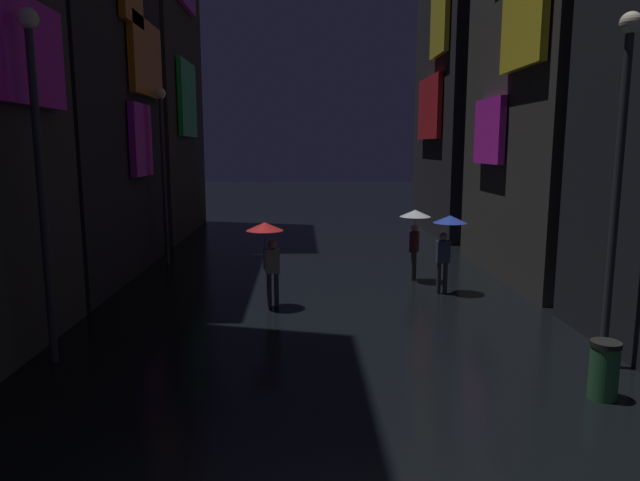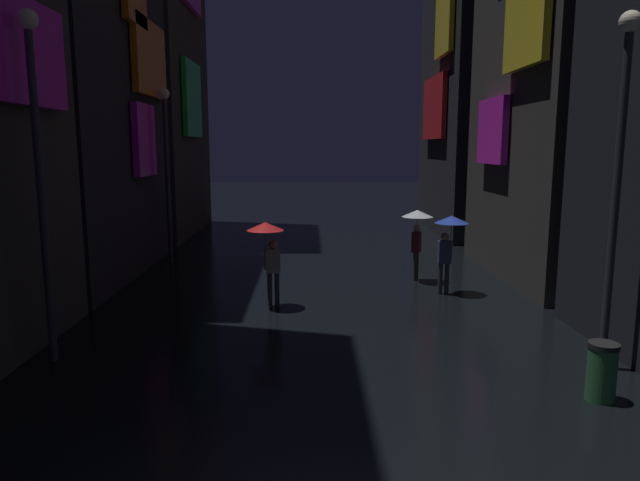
% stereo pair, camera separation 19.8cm
% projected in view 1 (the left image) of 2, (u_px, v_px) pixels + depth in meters
% --- Properties ---
extents(building_left_mid, '(4.25, 8.30, 13.74)m').
position_uv_depth(building_left_mid, '(59.00, 44.00, 16.60)').
color(building_left_mid, '#232328').
rests_on(building_left_mid, ground).
extents(building_right_mid, '(4.25, 7.31, 15.71)m').
position_uv_depth(building_right_mid, '(574.00, 9.00, 16.44)').
color(building_right_mid, '#33302D').
rests_on(building_right_mid, ground).
extents(pedestrian_near_crossing_blue, '(0.90, 0.90, 2.12)m').
position_uv_depth(pedestrian_near_crossing_blue, '(448.00, 232.00, 15.20)').
color(pedestrian_near_crossing_blue, '#2D2D38').
rests_on(pedestrian_near_crossing_blue, ground).
extents(pedestrian_midstreet_left_clear, '(0.90, 0.90, 2.12)m').
position_uv_depth(pedestrian_midstreet_left_clear, '(415.00, 225.00, 16.64)').
color(pedestrian_midstreet_left_clear, '#38332D').
rests_on(pedestrian_midstreet_left_clear, ground).
extents(pedestrian_foreground_left_red, '(0.90, 0.90, 2.12)m').
position_uv_depth(pedestrian_foreground_left_red, '(267.00, 241.00, 13.86)').
color(pedestrian_foreground_left_red, '#2D2D38').
rests_on(pedestrian_foreground_left_red, ground).
extents(streetlamp_left_far, '(0.36, 0.36, 5.83)m').
position_uv_depth(streetlamp_left_far, '(163.00, 156.00, 18.88)').
color(streetlamp_left_far, '#2D2D33').
rests_on(streetlamp_left_far, ground).
extents(streetlamp_left_near, '(0.36, 0.36, 6.23)m').
position_uv_depth(streetlamp_left_near, '(38.00, 152.00, 9.90)').
color(streetlamp_left_near, '#2D2D33').
rests_on(streetlamp_left_near, ground).
extents(streetlamp_right_near, '(0.36, 0.36, 6.11)m').
position_uv_depth(streetlamp_right_near, '(620.00, 156.00, 9.70)').
color(streetlamp_right_near, '#2D2D33').
rests_on(streetlamp_right_near, ground).
extents(trash_bin, '(0.46, 0.46, 0.93)m').
position_uv_depth(trash_bin, '(604.00, 370.00, 8.92)').
color(trash_bin, '#265933').
rests_on(trash_bin, ground).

